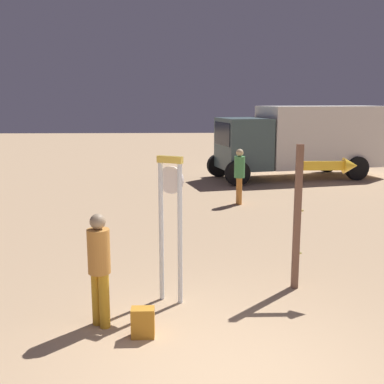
{
  "coord_description": "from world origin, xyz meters",
  "views": [
    {
      "loc": [
        -0.61,
        -4.68,
        2.99
      ],
      "look_at": [
        -0.27,
        4.61,
        1.2
      ],
      "focal_mm": 44.57,
      "sensor_mm": 36.0,
      "label": 1
    }
  ],
  "objects_px": {
    "person_near_clock": "(99,264)",
    "backpack": "(143,323)",
    "box_truck_near": "(305,138)",
    "standing_clock": "(171,215)",
    "arrow_sign": "(318,194)",
    "person_distant": "(239,174)"
  },
  "relations": [
    {
      "from": "standing_clock",
      "to": "arrow_sign",
      "type": "distance_m",
      "value": 2.36
    },
    {
      "from": "box_truck_near",
      "to": "backpack",
      "type": "bearing_deg",
      "value": -113.33
    },
    {
      "from": "person_near_clock",
      "to": "standing_clock",
      "type": "bearing_deg",
      "value": 39.75
    },
    {
      "from": "standing_clock",
      "to": "arrow_sign",
      "type": "xyz_separation_m",
      "value": [
        2.31,
        0.44,
        0.2
      ]
    },
    {
      "from": "standing_clock",
      "to": "backpack",
      "type": "distance_m",
      "value": 1.64
    },
    {
      "from": "standing_clock",
      "to": "person_distant",
      "type": "bearing_deg",
      "value": 74.09
    },
    {
      "from": "box_truck_near",
      "to": "standing_clock",
      "type": "bearing_deg",
      "value": -113.84
    },
    {
      "from": "arrow_sign",
      "to": "person_distant",
      "type": "height_order",
      "value": "arrow_sign"
    },
    {
      "from": "backpack",
      "to": "box_truck_near",
      "type": "distance_m",
      "value": 13.92
    },
    {
      "from": "backpack",
      "to": "box_truck_near",
      "type": "height_order",
      "value": "box_truck_near"
    },
    {
      "from": "person_near_clock",
      "to": "box_truck_near",
      "type": "distance_m",
      "value": 13.82
    },
    {
      "from": "standing_clock",
      "to": "person_distant",
      "type": "height_order",
      "value": "standing_clock"
    },
    {
      "from": "standing_clock",
      "to": "person_near_clock",
      "type": "height_order",
      "value": "standing_clock"
    },
    {
      "from": "person_near_clock",
      "to": "backpack",
      "type": "xyz_separation_m",
      "value": [
        0.58,
        -0.33,
        -0.67
      ]
    },
    {
      "from": "arrow_sign",
      "to": "backpack",
      "type": "xyz_separation_m",
      "value": [
        -2.66,
        -1.55,
        -1.35
      ]
    },
    {
      "from": "backpack",
      "to": "box_truck_near",
      "type": "bearing_deg",
      "value": 66.67
    },
    {
      "from": "person_near_clock",
      "to": "backpack",
      "type": "height_order",
      "value": "person_near_clock"
    },
    {
      "from": "backpack",
      "to": "person_near_clock",
      "type": "bearing_deg",
      "value": 150.59
    },
    {
      "from": "backpack",
      "to": "box_truck_near",
      "type": "relative_size",
      "value": 0.06
    },
    {
      "from": "backpack",
      "to": "box_truck_near",
      "type": "xyz_separation_m",
      "value": [
        5.49,
        12.72,
        1.35
      ]
    },
    {
      "from": "arrow_sign",
      "to": "person_distant",
      "type": "relative_size",
      "value": 1.44
    },
    {
      "from": "arrow_sign",
      "to": "person_near_clock",
      "type": "bearing_deg",
      "value": -159.32
    }
  ]
}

